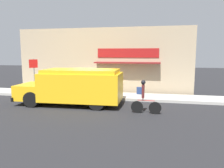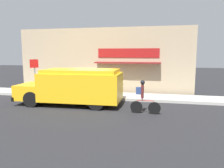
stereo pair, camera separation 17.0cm
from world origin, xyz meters
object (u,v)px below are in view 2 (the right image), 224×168
(school_bus, at_px, (75,86))
(trash_bin, at_px, (61,86))
(stop_sign_post, at_px, (35,70))
(cyclist, at_px, (143,97))

(school_bus, distance_m, trash_bin, 3.73)
(school_bus, relative_size, stop_sign_post, 2.52)
(cyclist, xyz_separation_m, stop_sign_post, (-8.09, 3.33, 0.97))
(stop_sign_post, xyz_separation_m, trash_bin, (1.72, 0.65, -1.22))
(cyclist, bearing_deg, stop_sign_post, 159.67)
(stop_sign_post, distance_m, trash_bin, 2.21)
(stop_sign_post, relative_size, trash_bin, 2.91)
(school_bus, relative_size, cyclist, 3.65)
(trash_bin, bearing_deg, stop_sign_post, -159.28)
(school_bus, height_order, cyclist, school_bus)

